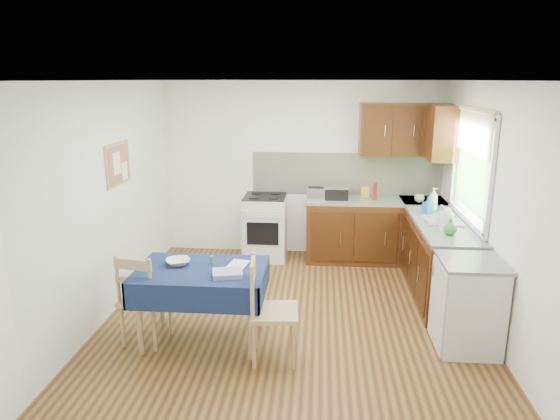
# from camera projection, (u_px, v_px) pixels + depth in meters

# --- Properties ---
(floor) EXTENTS (4.20, 4.20, 0.00)m
(floor) POSITION_uv_depth(u_px,v_px,m) (292.00, 314.00, 5.50)
(floor) COLOR #462712
(floor) RESTS_ON ground
(ceiling) EXTENTS (4.00, 4.20, 0.02)m
(ceiling) POSITION_uv_depth(u_px,v_px,m) (294.00, 80.00, 4.87)
(ceiling) COLOR silver
(ceiling) RESTS_ON wall_back
(wall_back) EXTENTS (4.00, 0.02, 2.50)m
(wall_back) POSITION_uv_depth(u_px,v_px,m) (301.00, 169.00, 7.21)
(wall_back) COLOR white
(wall_back) RESTS_ON ground
(wall_front) EXTENTS (4.00, 0.02, 2.50)m
(wall_front) POSITION_uv_depth(u_px,v_px,m) (274.00, 285.00, 3.16)
(wall_front) COLOR white
(wall_front) RESTS_ON ground
(wall_left) EXTENTS (0.02, 4.20, 2.50)m
(wall_left) POSITION_uv_depth(u_px,v_px,m) (107.00, 201.00, 5.34)
(wall_left) COLOR white
(wall_left) RESTS_ON ground
(wall_right) EXTENTS (0.02, 4.20, 2.50)m
(wall_right) POSITION_uv_depth(u_px,v_px,m) (491.00, 208.00, 5.03)
(wall_right) COLOR white
(wall_right) RESTS_ON ground
(base_cabinets) EXTENTS (1.90, 2.30, 0.86)m
(base_cabinets) POSITION_uv_depth(u_px,v_px,m) (402.00, 244.00, 6.50)
(base_cabinets) COLOR #331C08
(base_cabinets) RESTS_ON ground
(worktop_back) EXTENTS (1.90, 0.60, 0.04)m
(worktop_back) POSITION_uv_depth(u_px,v_px,m) (376.00, 200.00, 6.93)
(worktop_back) COLOR slate
(worktop_back) RESTS_ON base_cabinets
(worktop_right) EXTENTS (0.60, 1.70, 0.04)m
(worktop_right) POSITION_uv_depth(u_px,v_px,m) (443.00, 225.00, 5.77)
(worktop_right) COLOR slate
(worktop_right) RESTS_ON base_cabinets
(worktop_corner) EXTENTS (0.60, 0.60, 0.04)m
(worktop_corner) POSITION_uv_depth(u_px,v_px,m) (423.00, 201.00, 6.88)
(worktop_corner) COLOR slate
(worktop_corner) RESTS_ON base_cabinets
(splashback) EXTENTS (2.70, 0.02, 0.60)m
(splashback) POSITION_uv_depth(u_px,v_px,m) (346.00, 174.00, 7.16)
(splashback) COLOR beige
(splashback) RESTS_ON wall_back
(upper_cabinets) EXTENTS (1.20, 0.85, 0.70)m
(upper_cabinets) POSITION_uv_depth(u_px,v_px,m) (415.00, 130.00, 6.65)
(upper_cabinets) COLOR #331C08
(upper_cabinets) RESTS_ON wall_back
(stove) EXTENTS (0.60, 0.61, 0.92)m
(stove) POSITION_uv_depth(u_px,v_px,m) (265.00, 227.00, 7.16)
(stove) COLOR silver
(stove) RESTS_ON ground
(window) EXTENTS (0.04, 1.48, 1.26)m
(window) POSITION_uv_depth(u_px,v_px,m) (472.00, 158.00, 5.60)
(window) COLOR #2F5B25
(window) RESTS_ON wall_right
(fridge) EXTENTS (0.58, 0.60, 0.89)m
(fridge) POSITION_uv_depth(u_px,v_px,m) (468.00, 305.00, 4.73)
(fridge) COLOR silver
(fridge) RESTS_ON ground
(corkboard) EXTENTS (0.04, 0.62, 0.47)m
(corkboard) POSITION_uv_depth(u_px,v_px,m) (118.00, 164.00, 5.54)
(corkboard) COLOR tan
(corkboard) RESTS_ON wall_left
(dining_table) EXTENTS (1.24, 0.84, 0.75)m
(dining_table) POSITION_uv_depth(u_px,v_px,m) (201.00, 279.00, 4.81)
(dining_table) COLOR #101F43
(dining_table) RESTS_ON ground
(chair_far) EXTENTS (0.47, 0.47, 0.94)m
(chair_far) POSITION_uv_depth(u_px,v_px,m) (142.00, 296.00, 4.79)
(chair_far) COLOR tan
(chair_far) RESTS_ON ground
(chair_near) EXTENTS (0.47, 0.47, 0.98)m
(chair_near) POSITION_uv_depth(u_px,v_px,m) (268.00, 307.00, 4.51)
(chair_near) COLOR tan
(chair_near) RESTS_ON ground
(toaster) EXTENTS (0.24, 0.15, 0.19)m
(toaster) POSITION_uv_depth(u_px,v_px,m) (316.00, 194.00, 6.87)
(toaster) COLOR #B7B7BC
(toaster) RESTS_ON worktop_back
(sandwich_press) EXTENTS (0.32, 0.28, 0.19)m
(sandwich_press) POSITION_uv_depth(u_px,v_px,m) (336.00, 192.00, 6.92)
(sandwich_press) COLOR black
(sandwich_press) RESTS_ON worktop_back
(sauce_bottle) EXTENTS (0.05, 0.05, 0.24)m
(sauce_bottle) POSITION_uv_depth(u_px,v_px,m) (375.00, 192.00, 6.82)
(sauce_bottle) COLOR #B2150E
(sauce_bottle) RESTS_ON worktop_back
(yellow_packet) EXTENTS (0.12, 0.08, 0.15)m
(yellow_packet) POSITION_uv_depth(u_px,v_px,m) (365.00, 192.00, 7.03)
(yellow_packet) COLOR gold
(yellow_packet) RESTS_ON worktop_back
(dish_rack) EXTENTS (0.40, 0.31, 0.19)m
(dish_rack) POSITION_uv_depth(u_px,v_px,m) (445.00, 221.00, 5.76)
(dish_rack) COLOR #97979C
(dish_rack) RESTS_ON worktop_right
(kettle) EXTENTS (0.14, 0.14, 0.24)m
(kettle) POSITION_uv_depth(u_px,v_px,m) (447.00, 219.00, 5.53)
(kettle) COLOR silver
(kettle) RESTS_ON worktop_right
(cup) EXTENTS (0.16, 0.16, 0.10)m
(cup) POSITION_uv_depth(u_px,v_px,m) (419.00, 198.00, 6.75)
(cup) COLOR silver
(cup) RESTS_ON worktop_back
(soap_bottle_a) EXTENTS (0.16, 0.16, 0.29)m
(soap_bottle_a) POSITION_uv_depth(u_px,v_px,m) (433.00, 199.00, 6.28)
(soap_bottle_a) COLOR silver
(soap_bottle_a) RESTS_ON worktop_right
(soap_bottle_b) EXTENTS (0.14, 0.13, 0.21)m
(soap_bottle_b) POSITION_uv_depth(u_px,v_px,m) (428.00, 205.00, 6.15)
(soap_bottle_b) COLOR blue
(soap_bottle_b) RESTS_ON worktop_right
(soap_bottle_c) EXTENTS (0.18, 0.18, 0.18)m
(soap_bottle_c) POSITION_uv_depth(u_px,v_px,m) (450.00, 227.00, 5.31)
(soap_bottle_c) COLOR #268E29
(soap_bottle_c) RESTS_ON worktop_right
(plate_bowl) EXTENTS (0.30, 0.30, 0.06)m
(plate_bowl) POSITION_uv_depth(u_px,v_px,m) (178.00, 262.00, 4.89)
(plate_bowl) COLOR beige
(plate_bowl) RESTS_ON dining_table
(book) EXTENTS (0.22, 0.27, 0.02)m
(book) POSITION_uv_depth(u_px,v_px,m) (229.00, 264.00, 4.88)
(book) COLOR white
(book) RESTS_ON dining_table
(spice_jar) EXTENTS (0.04, 0.04, 0.08)m
(spice_jar) POSITION_uv_depth(u_px,v_px,m) (212.00, 260.00, 4.90)
(spice_jar) COLOR #268D3A
(spice_jar) RESTS_ON dining_table
(tea_towel) EXTENTS (0.31, 0.27, 0.05)m
(tea_towel) POSITION_uv_depth(u_px,v_px,m) (228.00, 273.00, 4.60)
(tea_towel) COLOR navy
(tea_towel) RESTS_ON dining_table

